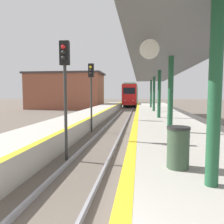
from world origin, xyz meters
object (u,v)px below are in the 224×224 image
Objects in this scene: signal_near at (65,78)px; trash_bin at (178,147)px; train at (131,95)px; signal_mid at (91,85)px.

signal_near is 5.16m from trash_bin.
trash_bin is at bearing -86.32° from train.
signal_near is (-0.97, -40.13, 0.91)m from train.
train is 40.15m from signal_near.
signal_mid reaches higher than trash_bin.
train is 4.25× the size of signal_near.
signal_near is 4.79× the size of trash_bin.
signal_mid is at bearing -92.32° from train.
trash_bin is (2.77, -43.18, -0.91)m from train.
trash_bin is (3.74, -3.05, -1.81)m from signal_near.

